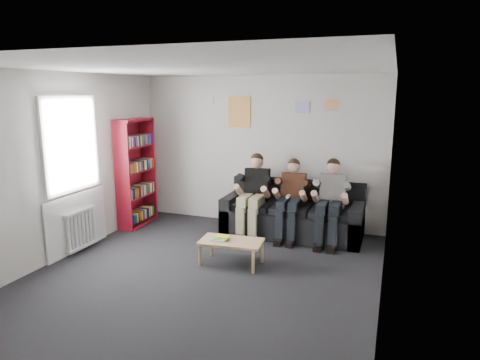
% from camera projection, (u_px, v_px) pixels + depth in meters
% --- Properties ---
extents(room_shell, '(5.00, 5.00, 5.00)m').
position_uv_depth(room_shell, '(202.00, 177.00, 5.45)').
color(room_shell, black).
rests_on(room_shell, ground).
extents(sofa, '(2.33, 0.95, 0.90)m').
position_uv_depth(sofa, '(293.00, 216.00, 7.31)').
color(sofa, black).
rests_on(sofa, ground).
extents(bookshelf, '(0.29, 0.87, 1.94)m').
position_uv_depth(bookshelf, '(136.00, 173.00, 7.74)').
color(bookshelf, maroon).
rests_on(bookshelf, ground).
extents(coffee_table, '(0.88, 0.48, 0.35)m').
position_uv_depth(coffee_table, '(231.00, 243.00, 6.05)').
color(coffee_table, tan).
rests_on(coffee_table, ground).
extents(game_cases, '(0.23, 0.20, 0.05)m').
position_uv_depth(game_cases, '(221.00, 238.00, 6.08)').
color(game_cases, silver).
rests_on(game_cases, coffee_table).
extents(person_left, '(0.42, 0.89, 1.38)m').
position_uv_depth(person_left, '(253.00, 195.00, 7.26)').
color(person_left, black).
rests_on(person_left, sofa).
extents(person_middle, '(0.39, 0.83, 1.33)m').
position_uv_depth(person_middle, '(291.00, 199.00, 7.05)').
color(person_middle, '#52281B').
rests_on(person_middle, sofa).
extents(person_right, '(0.41, 0.87, 1.37)m').
position_uv_depth(person_right, '(330.00, 202.00, 6.83)').
color(person_right, silver).
rests_on(person_right, sofa).
extents(radiator, '(0.10, 0.64, 0.60)m').
position_uv_depth(radiator, '(81.00, 229.00, 6.56)').
color(radiator, white).
rests_on(radiator, ground).
extents(window, '(0.05, 1.30, 2.36)m').
position_uv_depth(window, '(74.00, 185.00, 6.45)').
color(window, white).
rests_on(window, room_shell).
extents(poster_large, '(0.42, 0.01, 0.55)m').
position_uv_depth(poster_large, '(239.00, 112.00, 7.73)').
color(poster_large, gold).
rests_on(poster_large, room_shell).
extents(poster_blue, '(0.25, 0.01, 0.20)m').
position_uv_depth(poster_blue, '(302.00, 107.00, 7.32)').
color(poster_blue, '#4068DC').
rests_on(poster_blue, room_shell).
extents(poster_pink, '(0.22, 0.01, 0.18)m').
position_uv_depth(poster_pink, '(332.00, 105.00, 7.15)').
color(poster_pink, '#D74382').
rests_on(poster_pink, room_shell).
extents(poster_sign, '(0.20, 0.01, 0.14)m').
position_uv_depth(poster_sign, '(209.00, 101.00, 7.89)').
color(poster_sign, silver).
rests_on(poster_sign, room_shell).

